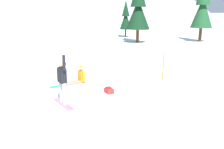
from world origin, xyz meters
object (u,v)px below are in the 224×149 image
object	(u,v)px
snowboarder_background	(78,77)
pine_tree_tall	(138,8)
backpack_red	(109,90)
pine_tree_leaning	(203,7)
snowboarder_midground	(62,81)
pine_tree_broad	(126,17)
trail_marker_pole	(163,66)

from	to	relation	value
snowboarder_background	pine_tree_tall	xyz separation A→B (m)	(6.93, 15.64, 3.57)
backpack_red	pine_tree_leaning	bearing A→B (deg)	52.70
pine_tree_leaning	snowboarder_background	bearing A→B (deg)	-133.08
pine_tree_tall	pine_tree_leaning	bearing A→B (deg)	0.67
snowboarder_midground	pine_tree_broad	distance (m)	26.08
snowboarder_midground	backpack_red	size ratio (longest dim) A/B	3.68
backpack_red	pine_tree_leaning	xyz separation A→B (m)	(13.34, 17.51, 3.97)
backpack_red	trail_marker_pole	xyz separation A→B (m)	(3.16, 1.80, 0.65)
trail_marker_pole	pine_tree_leaning	size ratio (longest dim) A/B	0.21
pine_tree_tall	pine_tree_leaning	size ratio (longest dim) A/B	0.95
backpack_red	pine_tree_tall	xyz separation A→B (m)	(5.56, 17.42, 3.77)
snowboarder_midground	snowboarder_background	world-z (taller)	snowboarder_midground
snowboarder_background	pine_tree_broad	bearing A→B (deg)	72.92
snowboarder_background	snowboarder_midground	bearing A→B (deg)	-101.88
snowboarder_background	backpack_red	world-z (taller)	snowboarder_background
pine_tree_leaning	pine_tree_tall	bearing A→B (deg)	-179.33
snowboarder_midground	pine_tree_leaning	bearing A→B (deg)	50.56
snowboarder_midground	pine_tree_tall	world-z (taller)	pine_tree_tall
backpack_red	pine_tree_leaning	distance (m)	22.37
snowboarder_background	trail_marker_pole	xyz separation A→B (m)	(4.53, 0.02, 0.46)
snowboarder_background	pine_tree_broad	world-z (taller)	pine_tree_broad
pine_tree_tall	backpack_red	bearing A→B (deg)	-107.71
pine_tree_leaning	pine_tree_broad	bearing A→B (deg)	141.46
backpack_red	pine_tree_leaning	size ratio (longest dim) A/B	0.07
snowboarder_background	trail_marker_pole	bearing A→B (deg)	0.24
pine_tree_leaning	trail_marker_pole	bearing A→B (deg)	-122.94
snowboarder_midground	trail_marker_pole	xyz separation A→B (m)	(5.14, 2.91, -0.19)
pine_tree_leaning	pine_tree_broad	xyz separation A→B (m)	(-7.94, 6.32, -1.34)
trail_marker_pole	pine_tree_leaning	world-z (taller)	pine_tree_leaning
backpack_red	pine_tree_tall	size ratio (longest dim) A/B	0.08
backpack_red	pine_tree_leaning	world-z (taller)	pine_tree_leaning
snowboarder_midground	pine_tree_broad	bearing A→B (deg)	73.51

